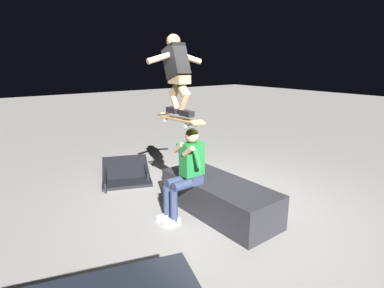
{
  "coord_description": "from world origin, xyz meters",
  "views": [
    {
      "loc": [
        -3.48,
        3.09,
        2.29
      ],
      "look_at": [
        0.02,
        0.49,
        1.12
      ],
      "focal_mm": 28.76,
      "sensor_mm": 36.0,
      "label": 1
    }
  ],
  "objects_px": {
    "ledge_box_main": "(218,197)",
    "skateboard": "(180,119)",
    "person_sitting_on_ledge": "(186,169)",
    "kicker_ramp": "(126,175)",
    "skater_airborne": "(177,71)"
  },
  "relations": [
    {
      "from": "person_sitting_on_ledge",
      "to": "kicker_ramp",
      "type": "bearing_deg",
      "value": 1.73
    },
    {
      "from": "skater_airborne",
      "to": "person_sitting_on_ledge",
      "type": "bearing_deg",
      "value": 178.44
    },
    {
      "from": "ledge_box_main",
      "to": "kicker_ramp",
      "type": "height_order",
      "value": "ledge_box_main"
    },
    {
      "from": "skateboard",
      "to": "kicker_ramp",
      "type": "relative_size",
      "value": 0.69
    },
    {
      "from": "ledge_box_main",
      "to": "person_sitting_on_ledge",
      "type": "distance_m",
      "value": 0.71
    },
    {
      "from": "person_sitting_on_ledge",
      "to": "skateboard",
      "type": "distance_m",
      "value": 0.73
    },
    {
      "from": "ledge_box_main",
      "to": "kicker_ramp",
      "type": "xyz_separation_m",
      "value": [
        2.24,
        0.52,
        -0.2
      ]
    },
    {
      "from": "skater_airborne",
      "to": "kicker_ramp",
      "type": "height_order",
      "value": "skater_airborne"
    },
    {
      "from": "person_sitting_on_ledge",
      "to": "skater_airborne",
      "type": "height_order",
      "value": "skater_airborne"
    },
    {
      "from": "ledge_box_main",
      "to": "skateboard",
      "type": "distance_m",
      "value": 1.35
    },
    {
      "from": "skater_airborne",
      "to": "kicker_ramp",
      "type": "distance_m",
      "value": 2.76
    },
    {
      "from": "skateboard",
      "to": "skater_airborne",
      "type": "bearing_deg",
      "value": -1.86
    },
    {
      "from": "skater_airborne",
      "to": "kicker_ramp",
      "type": "relative_size",
      "value": 0.76
    },
    {
      "from": "person_sitting_on_ledge",
      "to": "skateboard",
      "type": "relative_size",
      "value": 1.32
    },
    {
      "from": "person_sitting_on_ledge",
      "to": "kicker_ramp",
      "type": "distance_m",
      "value": 2.14
    }
  ]
}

